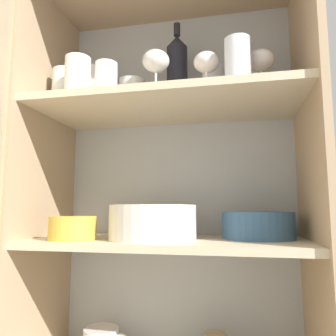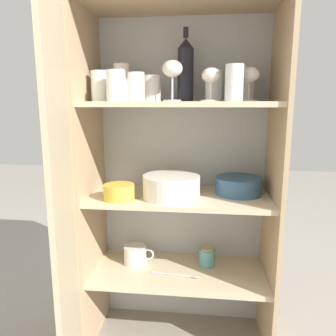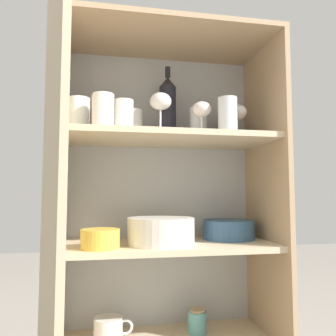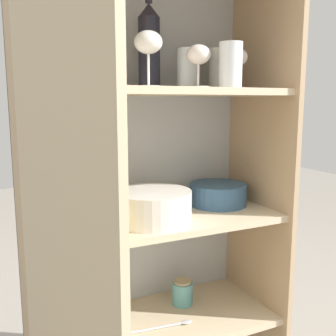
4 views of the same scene
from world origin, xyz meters
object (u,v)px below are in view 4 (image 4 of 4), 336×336
(mixing_bowl_large, at_px, (218,193))
(storage_jar, at_px, (182,292))
(serving_bowl_small, at_px, (87,224))
(wine_bottle, at_px, (149,46))
(plate_stack_white, at_px, (152,206))
(coffee_mug_primary, at_px, (90,316))

(mixing_bowl_large, distance_m, storage_jar, 0.36)
(serving_bowl_small, bearing_deg, storage_jar, 22.99)
(wine_bottle, height_order, plate_stack_white, wine_bottle)
(coffee_mug_primary, bearing_deg, wine_bottle, 9.77)
(coffee_mug_primary, bearing_deg, plate_stack_white, -26.15)
(wine_bottle, distance_m, coffee_mug_primary, 0.83)
(wine_bottle, bearing_deg, coffee_mug_primary, -170.23)
(wine_bottle, height_order, mixing_bowl_large, wine_bottle)
(storage_jar, bearing_deg, mixing_bowl_large, -8.50)
(storage_jar, bearing_deg, wine_bottle, 167.39)
(coffee_mug_primary, relative_size, storage_jar, 1.60)
(mixing_bowl_large, bearing_deg, storage_jar, 171.50)
(mixing_bowl_large, bearing_deg, coffee_mug_primary, 179.38)
(wine_bottle, distance_m, plate_stack_white, 0.48)
(wine_bottle, height_order, storage_jar, wine_bottle)
(serving_bowl_small, bearing_deg, coffee_mug_primary, 77.36)
(wine_bottle, bearing_deg, plate_stack_white, -110.40)
(serving_bowl_small, distance_m, storage_jar, 0.51)
(wine_bottle, xyz_separation_m, serving_bowl_small, (-0.25, -0.17, -0.47))
(plate_stack_white, height_order, storage_jar, plate_stack_white)
(wine_bottle, bearing_deg, serving_bowl_small, -144.88)
(mixing_bowl_large, xyz_separation_m, serving_bowl_small, (-0.47, -0.13, -0.01))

